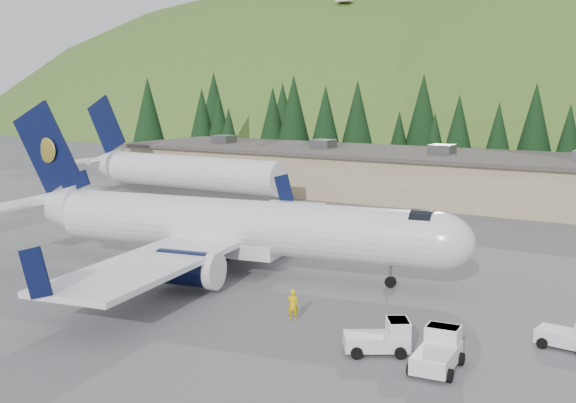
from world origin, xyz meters
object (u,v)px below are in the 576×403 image
(airliner, at_px, (227,227))
(baggage_tug_b, at_px, (573,336))
(baggage_tug_a, at_px, (383,338))
(ramp_worker, at_px, (293,305))
(second_airliner, at_px, (173,170))
(baggage_tug_c, at_px, (438,351))
(terminal_building, at_px, (399,173))

(airliner, xyz_separation_m, baggage_tug_b, (22.77, -3.35, -2.36))
(baggage_tug_a, xyz_separation_m, ramp_worker, (-6.08, 1.91, 0.12))
(baggage_tug_a, relative_size, ramp_worker, 2.00)
(baggage_tug_a, relative_size, baggage_tug_b, 1.15)
(second_airliner, xyz_separation_m, baggage_tug_a, (39.28, -30.66, -2.61))
(second_airliner, bearing_deg, baggage_tug_b, -28.66)
(airliner, height_order, baggage_tug_c, airliner)
(ramp_worker, bearing_deg, baggage_tug_c, 137.03)
(baggage_tug_a, bearing_deg, terminal_building, 79.99)
(second_airliner, bearing_deg, baggage_tug_a, -37.97)
(airliner, distance_m, terminal_building, 38.39)
(second_airliner, height_order, ramp_worker, second_airliner)
(airliner, height_order, second_airliner, second_airliner)
(second_airliner, xyz_separation_m, ramp_worker, (33.20, -28.74, -2.49))
(airliner, relative_size, ramp_worker, 20.53)
(baggage_tug_c, height_order, ramp_worker, baggage_tug_c)
(baggage_tug_b, distance_m, baggage_tug_c, 7.17)
(second_airliner, distance_m, ramp_worker, 43.98)
(baggage_tug_c, height_order, terminal_building, terminal_building)
(airliner, bearing_deg, baggage_tug_a, -39.25)
(baggage_tug_c, bearing_deg, ramp_worker, 69.87)
(second_airliner, distance_m, baggage_tug_b, 53.30)
(airliner, xyz_separation_m, terminal_building, (-4.03, 38.18, -0.39))
(baggage_tug_b, relative_size, baggage_tug_c, 0.88)
(airliner, bearing_deg, baggage_tug_c, -36.30)
(second_airliner, height_order, baggage_tug_c, second_airliner)
(ramp_worker, bearing_deg, airliner, -63.88)
(terminal_building, bearing_deg, airliner, -83.98)
(terminal_building, height_order, ramp_worker, terminal_building)
(baggage_tug_a, height_order, baggage_tug_c, baggage_tug_c)
(baggage_tug_b, bearing_deg, terminal_building, 128.74)
(baggage_tug_a, relative_size, baggage_tug_c, 1.01)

